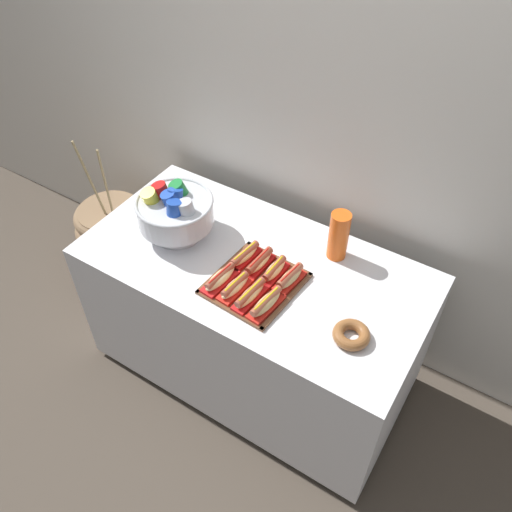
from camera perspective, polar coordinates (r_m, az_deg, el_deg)
The scene contains 16 objects.
ground_plane at distance 2.85m, azimuth -0.16°, elevation -11.65°, with size 10.00×10.00×0.00m, color #4C4238.
back_wall at distance 2.31m, azimuth 7.14°, elevation 16.71°, with size 6.00×0.10×2.60m, color silver.
buffet_table at distance 2.52m, azimuth -0.18°, elevation -6.59°, with size 1.49×0.75×0.77m.
floor_vase at distance 3.18m, azimuth -14.57°, elevation 1.10°, with size 0.47×0.47×0.99m.
serving_tray at distance 2.16m, azimuth -0.12°, elevation -2.98°, with size 0.35×0.38×0.01m.
hot_dog_0 at distance 2.15m, azimuth -3.85°, elevation -2.43°, with size 0.08×0.19×0.06m.
hot_dog_1 at distance 2.11m, azimuth -2.26°, elevation -3.32°, with size 0.08×0.17×0.06m.
hot_dog_2 at distance 2.08m, azimuth -0.62°, elevation -4.19°, with size 0.07×0.18×0.06m.
hot_dog_3 at distance 2.05m, azimuth 1.07°, elevation -5.12°, with size 0.08×0.19×0.06m.
hot_dog_4 at distance 2.24m, azimuth -1.21°, elevation 0.04°, with size 0.08×0.17×0.06m.
hot_dog_5 at distance 2.20m, azimuth 0.35°, elevation -0.72°, with size 0.07×0.17×0.06m.
hot_dog_6 at distance 2.17m, azimuth 1.96°, elevation -1.56°, with size 0.06×0.16×0.06m.
hot_dog_7 at distance 2.14m, azimuth 3.61°, elevation -2.37°, with size 0.08×0.17×0.07m.
punch_bowl at distance 2.32m, azimuth -8.67°, elevation 4.82°, with size 0.34×0.34×0.25m.
cup_stack at distance 2.23m, azimuth 8.82°, elevation 2.17°, with size 0.08×0.08×0.23m.
donut at distance 2.01m, azimuth 10.15°, elevation -8.28°, with size 0.14×0.14×0.04m.
Camera 1 is at (0.85, -1.33, 2.37)m, focal length 37.45 mm.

